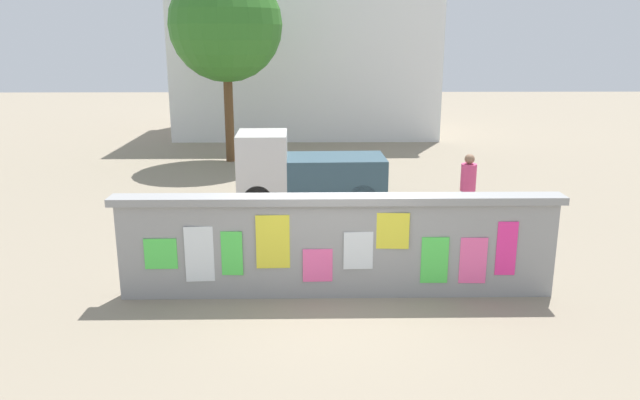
{
  "coord_description": "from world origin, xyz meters",
  "views": [
    {
      "loc": [
        -0.43,
        -9.25,
        4.09
      ],
      "look_at": [
        -0.25,
        1.69,
        1.16
      ],
      "focal_mm": 34.22,
      "sensor_mm": 36.0,
      "label": 1
    }
  ],
  "objects_px": {
    "motorcycle": "(256,235)",
    "person_walking": "(468,182)",
    "tree_roadside": "(226,25)",
    "auto_rickshaw_truck": "(303,171)",
    "bicycle_near": "(430,231)"
  },
  "relations": [
    {
      "from": "tree_roadside",
      "to": "motorcycle",
      "type": "bearing_deg",
      "value": -79.95
    },
    {
      "from": "auto_rickshaw_truck",
      "to": "bicycle_near",
      "type": "height_order",
      "value": "auto_rickshaw_truck"
    },
    {
      "from": "motorcycle",
      "to": "person_walking",
      "type": "xyz_separation_m",
      "value": [
        4.52,
        2.05,
        0.52
      ]
    },
    {
      "from": "person_walking",
      "to": "auto_rickshaw_truck",
      "type": "bearing_deg",
      "value": 155.37
    },
    {
      "from": "motorcycle",
      "to": "person_walking",
      "type": "bearing_deg",
      "value": 24.45
    },
    {
      "from": "auto_rickshaw_truck",
      "to": "person_walking",
      "type": "bearing_deg",
      "value": -24.63
    },
    {
      "from": "person_walking",
      "to": "tree_roadside",
      "type": "distance_m",
      "value": 10.27
    },
    {
      "from": "auto_rickshaw_truck",
      "to": "bicycle_near",
      "type": "bearing_deg",
      "value": -51.92
    },
    {
      "from": "motorcycle",
      "to": "person_walking",
      "type": "height_order",
      "value": "person_walking"
    },
    {
      "from": "motorcycle",
      "to": "person_walking",
      "type": "distance_m",
      "value": 4.99
    },
    {
      "from": "motorcycle",
      "to": "tree_roadside",
      "type": "height_order",
      "value": "tree_roadside"
    },
    {
      "from": "motorcycle",
      "to": "bicycle_near",
      "type": "height_order",
      "value": "bicycle_near"
    },
    {
      "from": "bicycle_near",
      "to": "motorcycle",
      "type": "bearing_deg",
      "value": -172.03
    },
    {
      "from": "auto_rickshaw_truck",
      "to": "bicycle_near",
      "type": "xyz_separation_m",
      "value": [
        2.55,
        -3.25,
        -0.54
      ]
    },
    {
      "from": "auto_rickshaw_truck",
      "to": "person_walking",
      "type": "distance_m",
      "value": 4.03
    }
  ]
}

